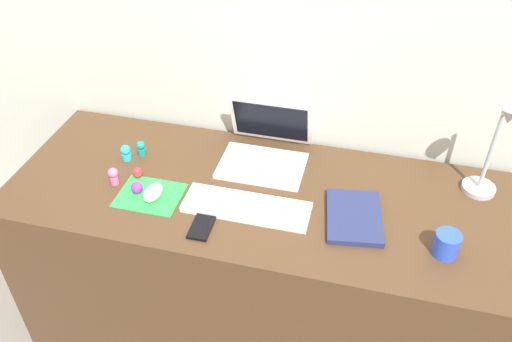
{
  "coord_description": "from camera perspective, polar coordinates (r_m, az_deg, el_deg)",
  "views": [
    {
      "loc": [
        0.32,
        -1.31,
        1.89
      ],
      "look_at": [
        -0.01,
        0.0,
        0.83
      ],
      "focal_mm": 37.08,
      "sensor_mm": 36.0,
      "label": 1
    }
  ],
  "objects": [
    {
      "name": "cell_phone",
      "position": [
        1.66,
        -5.79,
        -5.83
      ],
      "size": [
        0.07,
        0.13,
        0.01
      ],
      "primitive_type": "cube",
      "rotation": [
        0.0,
        0.0,
        0.01
      ],
      "color": "black",
      "rests_on": "desk"
    },
    {
      "name": "notebook_pad",
      "position": [
        1.7,
        10.53,
        -4.88
      ],
      "size": [
        0.2,
        0.26,
        0.02
      ],
      "primitive_type": "cube",
      "rotation": [
        0.0,
        0.0,
        0.15
      ],
      "color": "navy",
      "rests_on": "desk"
    },
    {
      "name": "toy_figurine_pink",
      "position": [
        1.85,
        -15.13,
        -0.46
      ],
      "size": [
        0.03,
        0.03,
        0.06
      ],
      "color": "pink",
      "rests_on": "desk"
    },
    {
      "name": "laptop",
      "position": [
        1.9,
        1.1,
        2.75
      ],
      "size": [
        0.3,
        0.28,
        0.2
      ],
      "color": "white",
      "rests_on": "desk"
    },
    {
      "name": "mouse",
      "position": [
        1.77,
        -11.06,
        -2.28
      ],
      "size": [
        0.06,
        0.1,
        0.03
      ],
      "primitive_type": "ellipsoid",
      "color": "white",
      "rests_on": "mousepad"
    },
    {
      "name": "coffee_mug",
      "position": [
        1.64,
        19.87,
        -7.43
      ],
      "size": [
        0.08,
        0.08,
        0.08
      ],
      "primitive_type": "cylinder",
      "color": "blue",
      "rests_on": "desk"
    },
    {
      "name": "back_wall",
      "position": [
        2.01,
        2.81,
        5.98
      ],
      "size": [
        2.91,
        0.05,
        1.64
      ],
      "primitive_type": "cube",
      "color": "beige",
      "rests_on": "ground_plane"
    },
    {
      "name": "mousepad",
      "position": [
        1.79,
        -11.38,
        -2.6
      ],
      "size": [
        0.21,
        0.17,
        0.0
      ],
      "primitive_type": "cube",
      "color": "green",
      "rests_on": "desk"
    },
    {
      "name": "desk",
      "position": [
        2.03,
        0.24,
        -10.27
      ],
      "size": [
        1.71,
        0.65,
        0.74
      ],
      "primitive_type": "cube",
      "color": "#4C331E",
      "rests_on": "ground_plane"
    },
    {
      "name": "toy_figurine_teal",
      "position": [
        1.97,
        -12.3,
        2.42
      ],
      "size": [
        0.03,
        0.03,
        0.06
      ],
      "color": "teal",
      "rests_on": "desk"
    },
    {
      "name": "toy_figurine_red",
      "position": [
        1.87,
        -12.65,
        -0.18
      ],
      "size": [
        0.04,
        0.04,
        0.04
      ],
      "primitive_type": "ellipsoid",
      "color": "red",
      "rests_on": "desk"
    },
    {
      "name": "toy_figurine_cyan",
      "position": [
        1.96,
        -13.85,
        1.96
      ],
      "size": [
        0.04,
        0.04,
        0.06
      ],
      "color": "#28B7CC",
      "rests_on": "desk"
    },
    {
      "name": "toy_figurine_purple",
      "position": [
        1.8,
        -12.73,
        -1.76
      ],
      "size": [
        0.04,
        0.04,
        0.04
      ],
      "primitive_type": "ellipsoid",
      "color": "purple",
      "rests_on": "desk"
    },
    {
      "name": "desk_lamp",
      "position": [
        1.81,
        24.17,
        1.71
      ],
      "size": [
        0.11,
        0.15,
        0.37
      ],
      "color": "#B7B7BC",
      "rests_on": "desk"
    },
    {
      "name": "keyboard",
      "position": [
        1.7,
        -1.02,
        -3.93
      ],
      "size": [
        0.41,
        0.13,
        0.02
      ],
      "primitive_type": "cube",
      "color": "white",
      "rests_on": "desk"
    },
    {
      "name": "ground_plane",
      "position": [
        2.32,
        0.21,
        -16.32
      ],
      "size": [
        6.0,
        6.0,
        0.0
      ],
      "primitive_type": "plane",
      "color": "slate"
    }
  ]
}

